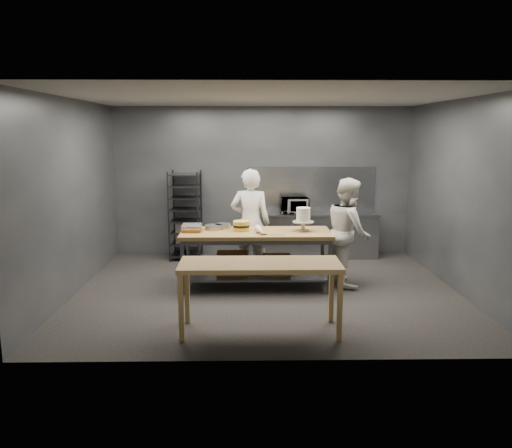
{
  "coord_description": "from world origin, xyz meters",
  "views": [
    {
      "loc": [
        -0.31,
        -7.65,
        2.48
      ],
      "look_at": [
        -0.17,
        0.15,
        1.05
      ],
      "focal_mm": 35.0,
      "sensor_mm": 36.0,
      "label": 1
    }
  ],
  "objects_px": {
    "work_table": "(254,252)",
    "layer_cake": "(241,226)",
    "frosted_cake_stand": "(303,217)",
    "near_counter": "(260,269)",
    "speed_rack": "(186,216)",
    "chef_behind": "(250,223)",
    "microwave": "(295,205)",
    "chef_right": "(348,231)"
  },
  "relations": [
    {
      "from": "chef_right",
      "to": "layer_cake",
      "type": "relative_size",
      "value": 6.6
    },
    {
      "from": "near_counter",
      "to": "frosted_cake_stand",
      "type": "height_order",
      "value": "frosted_cake_stand"
    },
    {
      "from": "work_table",
      "to": "microwave",
      "type": "distance_m",
      "value": 2.19
    },
    {
      "from": "speed_rack",
      "to": "chef_behind",
      "type": "relative_size",
      "value": 0.93
    },
    {
      "from": "chef_behind",
      "to": "microwave",
      "type": "height_order",
      "value": "chef_behind"
    },
    {
      "from": "speed_rack",
      "to": "frosted_cake_stand",
      "type": "relative_size",
      "value": 4.61
    },
    {
      "from": "frosted_cake_stand",
      "to": "near_counter",
      "type": "bearing_deg",
      "value": -111.42
    },
    {
      "from": "chef_behind",
      "to": "frosted_cake_stand",
      "type": "xyz_separation_m",
      "value": [
        0.85,
        -0.62,
        0.21
      ]
    },
    {
      "from": "work_table",
      "to": "layer_cake",
      "type": "xyz_separation_m",
      "value": [
        -0.2,
        0.05,
        0.43
      ]
    },
    {
      "from": "frosted_cake_stand",
      "to": "layer_cake",
      "type": "relative_size",
      "value": 1.42
    },
    {
      "from": "speed_rack",
      "to": "chef_behind",
      "type": "height_order",
      "value": "chef_behind"
    },
    {
      "from": "work_table",
      "to": "chef_right",
      "type": "distance_m",
      "value": 1.59
    },
    {
      "from": "speed_rack",
      "to": "near_counter",
      "type": "bearing_deg",
      "value": -69.9
    },
    {
      "from": "near_counter",
      "to": "layer_cake",
      "type": "bearing_deg",
      "value": 97.49
    },
    {
      "from": "near_counter",
      "to": "frosted_cake_stand",
      "type": "relative_size",
      "value": 5.27
    },
    {
      "from": "layer_cake",
      "to": "microwave",
      "type": "bearing_deg",
      "value": 61.48
    },
    {
      "from": "speed_rack",
      "to": "layer_cake",
      "type": "xyz_separation_m",
      "value": [
        1.13,
        -1.84,
        0.14
      ]
    },
    {
      "from": "near_counter",
      "to": "chef_right",
      "type": "bearing_deg",
      "value": 53.35
    },
    {
      "from": "near_counter",
      "to": "microwave",
      "type": "height_order",
      "value": "microwave"
    },
    {
      "from": "chef_right",
      "to": "frosted_cake_stand",
      "type": "height_order",
      "value": "chef_right"
    },
    {
      "from": "chef_behind",
      "to": "near_counter",
      "type": "bearing_deg",
      "value": 98.79
    },
    {
      "from": "speed_rack",
      "to": "chef_right",
      "type": "bearing_deg",
      "value": -31.19
    },
    {
      "from": "frosted_cake_stand",
      "to": "layer_cake",
      "type": "xyz_separation_m",
      "value": [
        -1.0,
        0.04,
        -0.15
      ]
    },
    {
      "from": "near_counter",
      "to": "chef_right",
      "type": "xyz_separation_m",
      "value": [
        1.5,
        2.02,
        0.07
      ]
    },
    {
      "from": "chef_right",
      "to": "microwave",
      "type": "distance_m",
      "value": 1.97
    },
    {
      "from": "near_counter",
      "to": "microwave",
      "type": "distance_m",
      "value": 3.94
    },
    {
      "from": "microwave",
      "to": "layer_cake",
      "type": "bearing_deg",
      "value": -118.52
    },
    {
      "from": "speed_rack",
      "to": "chef_right",
      "type": "relative_size",
      "value": 0.99
    },
    {
      "from": "microwave",
      "to": "frosted_cake_stand",
      "type": "height_order",
      "value": "frosted_cake_stand"
    },
    {
      "from": "microwave",
      "to": "frosted_cake_stand",
      "type": "relative_size",
      "value": 1.43
    },
    {
      "from": "near_counter",
      "to": "chef_behind",
      "type": "relative_size",
      "value": 1.06
    },
    {
      "from": "work_table",
      "to": "speed_rack",
      "type": "height_order",
      "value": "speed_rack"
    },
    {
      "from": "work_table",
      "to": "chef_behind",
      "type": "xyz_separation_m",
      "value": [
        -0.06,
        0.63,
        0.37
      ]
    },
    {
      "from": "layer_cake",
      "to": "chef_behind",
      "type": "bearing_deg",
      "value": 75.55
    },
    {
      "from": "near_counter",
      "to": "speed_rack",
      "type": "bearing_deg",
      "value": 110.1
    },
    {
      "from": "work_table",
      "to": "microwave",
      "type": "height_order",
      "value": "microwave"
    },
    {
      "from": "layer_cake",
      "to": "near_counter",
      "type": "bearing_deg",
      "value": -82.51
    },
    {
      "from": "speed_rack",
      "to": "layer_cake",
      "type": "bearing_deg",
      "value": -58.57
    },
    {
      "from": "chef_behind",
      "to": "chef_right",
      "type": "bearing_deg",
      "value": 169.67
    },
    {
      "from": "near_counter",
      "to": "chef_right",
      "type": "height_order",
      "value": "chef_right"
    },
    {
      "from": "work_table",
      "to": "chef_right",
      "type": "bearing_deg",
      "value": 5.28
    },
    {
      "from": "chef_right",
      "to": "chef_behind",
      "type": "bearing_deg",
      "value": 71.31
    }
  ]
}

